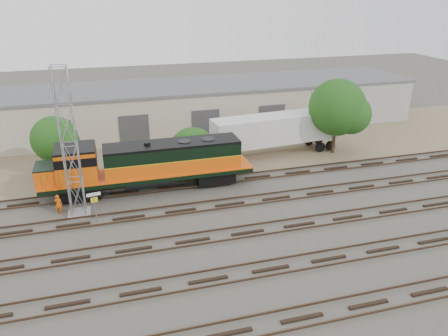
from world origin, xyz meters
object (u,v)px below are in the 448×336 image
object	(u,v)px
semi_trailer	(279,130)
worker	(58,204)
signal_tower	(70,147)
locomotive	(145,165)

from	to	relation	value
semi_trailer	worker	bearing A→B (deg)	-166.02
signal_tower	worker	xyz separation A→B (m)	(-1.48, 0.64, -4.73)
worker	semi_trailer	size ratio (longest dim) A/B	0.12
signal_tower	worker	distance (m)	4.99
locomotive	signal_tower	distance (m)	6.92
locomotive	semi_trailer	xyz separation A→B (m)	(14.28, 5.27, 0.20)
locomotive	worker	bearing A→B (deg)	-162.17
signal_tower	semi_trailer	world-z (taller)	signal_tower
worker	semi_trailer	bearing A→B (deg)	-149.71
locomotive	signal_tower	xyz separation A→B (m)	(-5.48, -2.88, 3.09)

